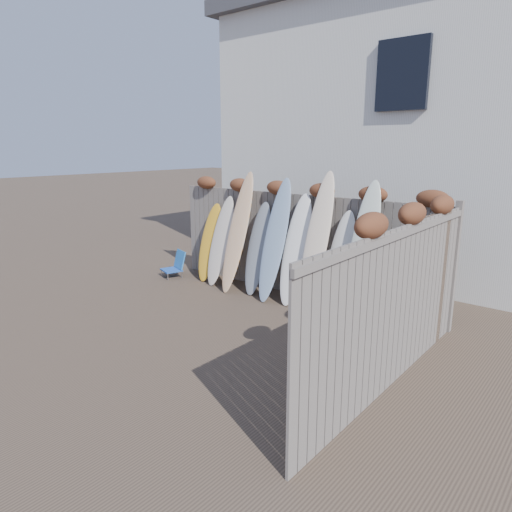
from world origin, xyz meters
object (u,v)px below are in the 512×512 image
Objects in this scene: wooden_crate at (373,334)px; lattice_panel at (424,287)px; surfboard_0 at (210,242)px; beach_chair at (176,265)px.

wooden_crate is 0.96m from lattice_panel.
lattice_panel is 1.15× the size of surfboard_0.
lattice_panel is 5.02m from surfboard_0.
wooden_crate reaches higher than beach_chair.
beach_chair is at bearing -158.06° from surfboard_0.
lattice_panel reaches higher than surfboard_0.
lattice_panel is at bearing -10.85° from surfboard_0.
wooden_crate is 0.32× the size of lattice_panel.
beach_chair is 0.93× the size of wooden_crate.
beach_chair is at bearing -179.69° from lattice_panel.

